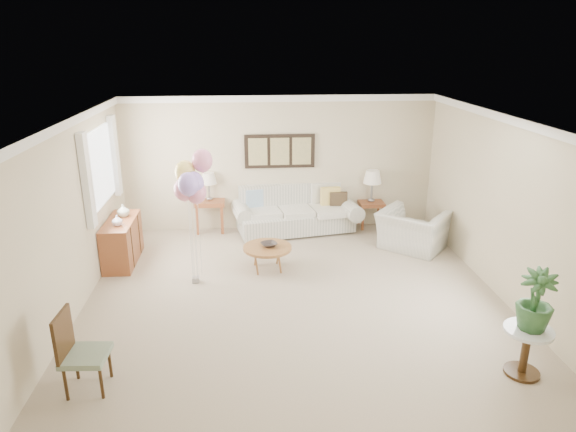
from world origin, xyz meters
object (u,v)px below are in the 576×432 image
at_px(balloon_cluster, 192,181).
at_px(armchair, 412,230).
at_px(coffee_table, 267,248).
at_px(accent_chair, 78,350).
at_px(sofa, 295,213).

bearing_deg(balloon_cluster, armchair, 15.83).
distance_m(coffee_table, balloon_cluster, 1.72).
bearing_deg(accent_chair, balloon_cluster, 67.64).
relative_size(coffee_table, armchair, 0.73).
height_order(coffee_table, armchair, armchair).
bearing_deg(accent_chair, sofa, 59.35).
relative_size(armchair, accent_chair, 1.17).
bearing_deg(armchair, coffee_table, 55.37).
height_order(coffee_table, accent_chair, accent_chair).
xyz_separation_m(coffee_table, accent_chair, (-2.12, -2.88, 0.11)).
height_order(sofa, coffee_table, sofa).
bearing_deg(balloon_cluster, sofa, 51.34).
bearing_deg(sofa, balloon_cluster, -128.66).
xyz_separation_m(armchair, balloon_cluster, (-3.71, -1.05, 1.28)).
xyz_separation_m(coffee_table, balloon_cluster, (-1.10, -0.39, 1.26)).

